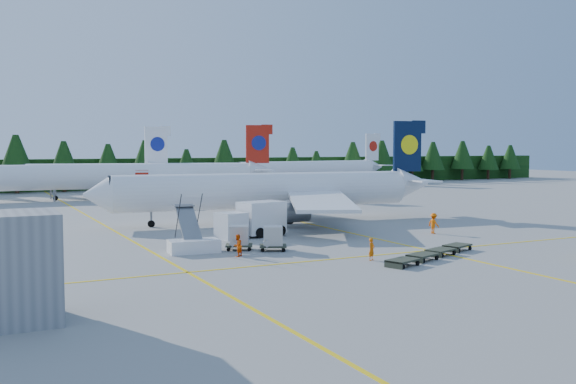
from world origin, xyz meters
name	(u,v)px	position (x,y,z in m)	size (l,w,h in m)	color
ground	(326,245)	(0.00, 0.00, 0.00)	(320.00, 320.00, 0.00)	gray
taxi_stripe_a	(109,228)	(-14.00, 20.00, 0.01)	(0.25, 120.00, 0.01)	yellow
taxi_stripe_b	(285,218)	(6.00, 20.00, 0.01)	(0.25, 120.00, 0.01)	yellow
taxi_stripe_cross	(366,256)	(0.00, -6.00, 0.01)	(80.00, 0.25, 0.01)	yellow
treeline_hedge	(118,174)	(0.00, 82.00, 3.00)	(220.00, 4.00, 6.00)	black
airliner_navy	(260,191)	(1.88, 17.71, 3.41)	(38.99, 31.96, 11.34)	white
airliner_red	(137,176)	(-2.50, 55.74, 3.58)	(40.29, 32.77, 11.90)	white
airliner_far_left	(31,177)	(-18.11, 59.13, 3.65)	(40.00, 4.57, 11.63)	white
airliner_far_right	(304,170)	(35.58, 70.88, 3.53)	(38.58, 8.67, 11.25)	white
airstairs	(193,242)	(-11.08, 1.75, 0.76)	(4.07, 5.52, 3.51)	white
service_truck	(251,220)	(-3.59, 7.61, 1.58)	(6.99, 3.85, 3.19)	silver
dolly_train	(432,252)	(3.96, -8.82, 0.43)	(10.65, 5.65, 0.14)	#363C2C
uld_pair	(256,237)	(-6.31, 0.31, 1.11)	(4.89, 3.93, 1.64)	#363C2C
crew_a	(372,249)	(-0.64, -7.69, 0.82)	(0.59, 0.39, 1.63)	#DC5A04
crew_b	(238,246)	(-8.77, -1.84, 0.85)	(0.82, 0.64, 1.69)	#F14D05
crew_c	(434,223)	(12.86, 1.80, 0.98)	(0.81, 0.55, 1.97)	#FF6205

